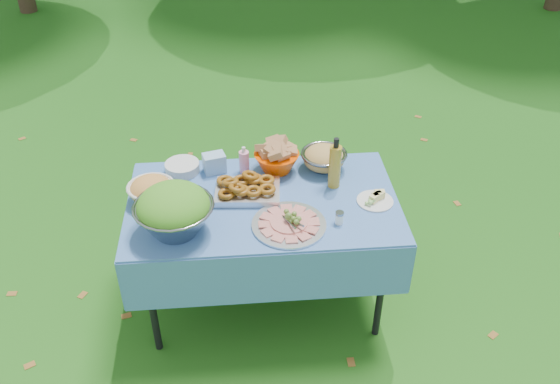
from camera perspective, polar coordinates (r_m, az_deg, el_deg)
The scene contains 14 objects.
ground at distance 3.71m, azimuth -1.45°, elevation -10.26°, with size 80.00×80.00×0.00m, color #093509.
picnic_table at distance 3.45m, azimuth -1.55°, elevation -5.88°, with size 1.46×0.86×0.76m, color #79C0EA.
salad_bowl at distance 2.97m, azimuth -10.18°, elevation -1.76°, with size 0.40×0.40×0.26m, color gray, non-canonical shape.
pasta_bowl_white at distance 3.24m, azimuth -12.29°, elevation 0.23°, with size 0.25×0.25×0.14m, color silver, non-canonical shape.
plate_stack at distance 3.47m, azimuth -9.39°, elevation 2.37°, with size 0.20×0.20×0.06m, color silver.
wipes_box at distance 3.43m, azimuth -6.33°, elevation 2.79°, with size 0.12×0.09×0.11m, color #91B9DE.
sanitizer_bottle at distance 3.39m, azimuth -3.48°, elevation 3.13°, with size 0.06×0.06×0.16m, color pink.
bread_bowl at distance 3.40m, azimuth -0.33°, elevation 3.36°, with size 0.26×0.26×0.17m, color #F34600, non-canonical shape.
pasta_bowl_steel at distance 3.44m, azimuth 4.24°, elevation 3.32°, with size 0.26×0.26×0.14m, color gray, non-canonical shape.
fried_tray at distance 3.23m, azimuth -3.15°, elevation 0.32°, with size 0.35×0.25×0.08m, color silver.
charcuterie_platter at distance 3.01m, azimuth 0.87°, elevation -2.61°, with size 0.38×0.38×0.09m, color silver.
oil_bottle at distance 3.25m, azimuth 5.32°, elevation 2.82°, with size 0.07×0.07×0.31m, color #AE8826.
cheese_plate at distance 3.22m, azimuth 9.16°, elevation -0.54°, with size 0.20×0.20×0.05m, color silver.
shaker at distance 3.04m, azimuth 5.74°, elevation -2.47°, with size 0.04×0.04×0.07m, color white.
Camera 1 is at (-0.13, -2.57, 2.68)m, focal length 38.00 mm.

